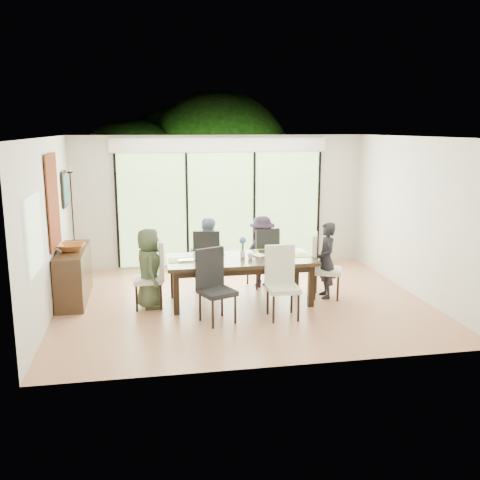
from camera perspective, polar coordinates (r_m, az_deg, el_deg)
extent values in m
cube|color=#9A5A3D|center=(8.96, 0.29, -6.63)|extent=(6.00, 5.00, 0.01)
cube|color=white|center=(8.50, 0.30, 10.97)|extent=(6.00, 5.00, 0.01)
cube|color=beige|center=(11.07, -2.08, 4.15)|extent=(6.00, 0.02, 2.70)
cube|color=white|center=(6.23, 4.51, -2.01)|extent=(6.00, 0.02, 2.70)
cube|color=silver|center=(8.61, -19.81, 1.21)|extent=(0.02, 5.00, 2.70)
cube|color=white|center=(9.63, 18.20, 2.39)|extent=(0.02, 5.00, 2.70)
cube|color=#598C3F|center=(11.06, -2.04, 3.35)|extent=(4.20, 0.02, 2.30)
cube|color=white|center=(10.93, -2.09, 10.10)|extent=(4.40, 0.06, 0.28)
cube|color=black|center=(10.95, -12.99, 2.97)|extent=(0.05, 0.04, 2.30)
cube|color=black|center=(10.97, -5.66, 3.24)|extent=(0.05, 0.04, 2.30)
cube|color=black|center=(11.17, 1.53, 3.44)|extent=(0.05, 0.04, 2.30)
cube|color=black|center=(11.53, 8.37, 3.59)|extent=(0.05, 0.04, 2.30)
cube|color=#8CAD7F|center=(7.42, -21.07, 0.66)|extent=(0.02, 0.90, 1.00)
cube|color=brown|center=(12.20, -2.62, -1.82)|extent=(6.00, 1.80, 0.10)
cube|color=#543224|center=(12.85, -3.12, 1.61)|extent=(6.00, 0.08, 0.06)
sphere|color=#14380F|center=(13.63, -11.27, 5.77)|extent=(3.20, 3.20, 3.20)
sphere|color=#14380F|center=(14.32, -2.38, 7.72)|extent=(4.00, 4.00, 4.00)
sphere|color=#14380F|center=(13.96, 5.46, 5.34)|extent=(2.80, 2.80, 2.80)
sphere|color=#14380F|center=(14.93, -6.58, 7.13)|extent=(3.60, 3.60, 3.60)
cube|color=black|center=(8.75, 0.03, -2.11)|extent=(2.41, 1.10, 0.06)
cube|color=black|center=(8.78, 0.03, -2.69)|extent=(2.21, 0.90, 0.10)
cube|color=black|center=(8.32, -6.81, -5.64)|extent=(0.09, 0.09, 0.69)
cube|color=black|center=(8.71, 7.57, -4.87)|extent=(0.09, 0.09, 0.69)
cube|color=black|center=(9.15, -7.15, -4.03)|extent=(0.09, 0.09, 0.69)
cube|color=black|center=(9.50, 6.00, -3.41)|extent=(0.09, 0.09, 0.69)
imported|color=#39462E|center=(8.64, -9.69, -2.99)|extent=(0.43, 0.63, 1.29)
imported|color=black|center=(9.14, 9.20, -2.15)|extent=(0.41, 0.62, 1.29)
imported|color=#809EB9|center=(9.51, -3.54, -1.47)|extent=(0.64, 0.45, 1.29)
imported|color=#261D2B|center=(9.67, 2.36, -1.23)|extent=(0.65, 0.46, 1.29)
cube|color=#8AB641|center=(8.63, -6.20, -2.16)|extent=(0.44, 0.32, 0.01)
cube|color=#94C446|center=(8.96, 6.02, -1.64)|extent=(0.44, 0.32, 0.01)
cube|color=#91BC43|center=(9.07, -3.22, -1.43)|extent=(0.44, 0.32, 0.01)
cube|color=#92B340|center=(9.24, 2.94, -1.17)|extent=(0.44, 0.32, 0.01)
cube|color=white|center=(8.38, -3.32, -2.54)|extent=(0.44, 0.32, 0.01)
cube|color=black|center=(9.03, -2.56, -1.42)|extent=(0.26, 0.18, 0.01)
cube|color=black|center=(9.18, 2.71, -1.21)|extent=(0.24, 0.17, 0.01)
cube|color=white|center=(8.85, 4.55, -1.79)|extent=(0.30, 0.22, 0.00)
cube|color=white|center=(8.38, -3.32, -2.44)|extent=(0.26, 0.26, 0.02)
cube|color=orange|center=(8.37, -3.32, -2.32)|extent=(0.20, 0.20, 0.01)
cylinder|color=silver|center=(8.79, 0.29, -1.45)|extent=(0.08, 0.08, 0.12)
cylinder|color=#337226|center=(8.76, 0.29, -0.68)|extent=(0.04, 0.04, 0.16)
sphere|color=#4557AD|center=(8.74, 0.29, -0.04)|extent=(0.11, 0.11, 0.11)
imported|color=silver|center=(8.54, -5.48, -2.23)|extent=(0.36, 0.26, 0.03)
imported|color=white|center=(8.79, -4.65, -1.57)|extent=(0.15, 0.15, 0.10)
imported|color=white|center=(8.67, 1.12, -1.74)|extent=(0.14, 0.14, 0.09)
imported|color=white|center=(9.00, 4.93, -1.25)|extent=(0.14, 0.14, 0.10)
imported|color=white|center=(8.84, 1.56, -1.72)|extent=(0.25, 0.28, 0.02)
cube|color=black|center=(9.36, -17.32, -3.54)|extent=(0.44, 1.56, 0.88)
imported|color=#9B5222|center=(9.15, -17.58, -0.72)|extent=(0.46, 0.46, 0.11)
cylinder|color=black|center=(9.59, -17.24, -0.36)|extent=(0.10, 0.10, 0.04)
cylinder|color=black|center=(9.48, -17.47, 3.26)|extent=(0.02, 0.02, 1.22)
cylinder|color=black|center=(9.42, -17.69, 6.89)|extent=(0.10, 0.10, 0.03)
cylinder|color=silver|center=(9.41, -17.72, 7.25)|extent=(0.04, 0.04, 0.10)
cube|color=#993416|center=(8.94, -19.31, 3.89)|extent=(0.02, 1.00, 1.50)
cube|color=black|center=(10.21, -18.22, 5.17)|extent=(0.03, 0.55, 0.65)
cube|color=#1A5356|center=(10.21, -18.11, 5.17)|extent=(0.01, 0.45, 0.55)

